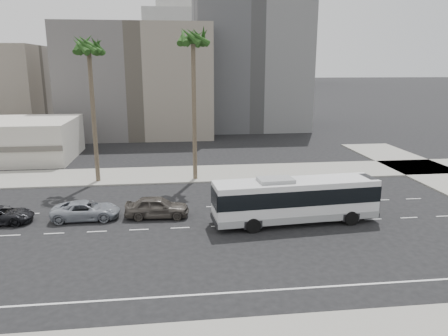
{
  "coord_description": "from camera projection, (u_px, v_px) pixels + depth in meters",
  "views": [
    {
      "loc": [
        -6.23,
        -29.46,
        11.79
      ],
      "look_at": [
        -2.25,
        4.0,
        3.49
      ],
      "focal_mm": 33.86,
      "sensor_mm": 36.0,
      "label": 1
    }
  ],
  "objects": [
    {
      "name": "car_c",
      "position": [
        1.0,
        215.0,
        32.05
      ],
      "size": [
        2.19,
        4.71,
        1.31
      ],
      "primitive_type": "imported",
      "rotation": [
        0.0,
        0.0,
        1.57
      ],
      "color": "black",
      "rests_on": "ground"
    },
    {
      "name": "palm_near",
      "position": [
        193.0,
        42.0,
        40.95
      ],
      "size": [
        4.55,
        4.55,
        15.35
      ],
      "rotation": [
        0.0,
        0.0,
        -0.33
      ],
      "color": "brown",
      "rests_on": "ground"
    },
    {
      "name": "highrise_right",
      "position": [
        258.0,
        24.0,
        250.49
      ],
      "size": [
        26.0,
        26.0,
        70.0
      ],
      "primitive_type": "cube",
      "color": "#4A4F5A",
      "rests_on": "ground"
    },
    {
      "name": "civic_tower",
      "position": [
        178.0,
        20.0,
        263.46
      ],
      "size": [
        42.0,
        42.0,
        129.0
      ],
      "color": "beige",
      "rests_on": "ground"
    },
    {
      "name": "highrise_far",
      "position": [
        286.0,
        36.0,
        283.49
      ],
      "size": [
        22.0,
        22.0,
        60.0
      ],
      "primitive_type": "cube",
      "color": "#4A4F5A",
      "rests_on": "ground"
    },
    {
      "name": "midrise_beige_west",
      "position": [
        139.0,
        81.0,
        71.79
      ],
      "size": [
        24.0,
        18.0,
        18.0
      ],
      "primitive_type": "cube",
      "color": "#66615C",
      "rests_on": "ground"
    },
    {
      "name": "sidewalk_north",
      "position": [
        232.0,
        173.0,
        46.87
      ],
      "size": [
        120.0,
        7.0,
        0.15
      ],
      "primitive_type": "cube",
      "color": "gray",
      "rests_on": "ground"
    },
    {
      "name": "city_bus",
      "position": [
        295.0,
        199.0,
        31.92
      ],
      "size": [
        12.69,
        3.78,
        3.59
      ],
      "rotation": [
        0.0,
        0.0,
        0.08
      ],
      "color": "silver",
      "rests_on": "ground"
    },
    {
      "name": "car_a",
      "position": [
        157.0,
        207.0,
        33.29
      ],
      "size": [
        2.3,
        5.1,
        1.7
      ],
      "primitive_type": "imported",
      "rotation": [
        0.0,
        0.0,
        1.51
      ],
      "color": "#4C463F",
      "rests_on": "ground"
    },
    {
      "name": "midrise_gray_center",
      "position": [
        248.0,
        58.0,
        79.89
      ],
      "size": [
        20.0,
        20.0,
        26.0
      ],
      "primitive_type": "cube",
      "color": "#515254",
      "rests_on": "ground"
    },
    {
      "name": "palm_mid",
      "position": [
        89.0,
        50.0,
        40.27
      ],
      "size": [
        4.71,
        4.71,
        14.56
      ],
      "rotation": [
        0.0,
        0.0,
        -0.4
      ],
      "color": "brown",
      "rests_on": "ground"
    },
    {
      "name": "car_b",
      "position": [
        86.0,
        210.0,
        32.9
      ],
      "size": [
        2.49,
        5.22,
        1.44
      ],
      "primitive_type": "imported",
      "rotation": [
        0.0,
        0.0,
        1.59
      ],
      "color": "#8E939D",
      "rests_on": "ground"
    },
    {
      "name": "ground",
      "position": [
        260.0,
        224.0,
        31.94
      ],
      "size": [
        700.0,
        700.0,
        0.0
      ],
      "primitive_type": "plane",
      "color": "black",
      "rests_on": "ground"
    }
  ]
}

